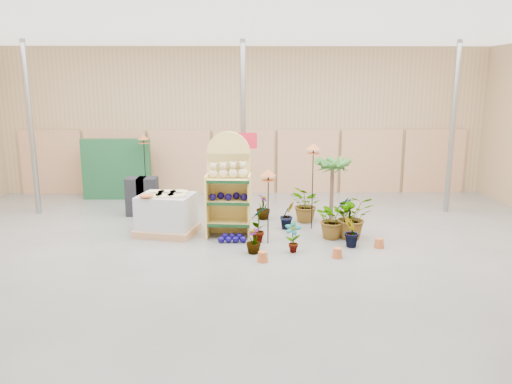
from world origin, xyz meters
The scene contains 24 objects.
room centered at (0.00, 0.91, 2.21)m, with size 15.20×12.10×4.70m.
display_shelf centered at (-0.32, 1.51, 1.08)m, with size 1.03×0.70×2.36m.
teddy_bears centered at (-0.29, 1.40, 1.49)m, with size 0.87×0.23×0.37m.
gazing_balls_shelf centered at (-0.32, 1.37, 0.93)m, with size 0.87×0.30×0.16m.
gazing_balls_floor centered at (-0.23, 0.98, 0.07)m, with size 0.63×0.39×0.15m.
pallet_stack centered at (-1.76, 1.58, 0.47)m, with size 1.51×1.35×0.97m.
charcoal_planters centered at (-2.67, 3.28, 0.50)m, with size 0.80×0.50×1.00m.
trellis_stock centered at (-3.80, 5.20, 0.90)m, with size 2.00×0.30×1.80m, color #174B28.
offer_sign centered at (0.10, 2.98, 1.57)m, with size 0.50×0.08×2.20m.
bird_table_front centered at (0.55, 0.84, 1.52)m, with size 0.34×0.34×1.64m.
bird_table_right centered at (1.64, 1.94, 1.91)m, with size 0.34×0.34×2.06m.
bird_table_back centered at (-2.84, 4.64, 1.85)m, with size 0.34×0.34×1.99m.
palm centered at (2.23, 2.68, 1.44)m, with size 0.70×0.70×1.69m.
potted_plant_0 centered at (0.35, 0.95, 0.41)m, with size 0.43×0.29×0.82m, color #2C6423.
potted_plant_2 centered at (2.02, 1.21, 0.45)m, with size 0.81×0.70×0.90m, color #2C6423.
potted_plant_3 centered at (2.44, 1.40, 0.36)m, with size 0.41×0.41×0.73m, color #2C6423.
potted_plant_4 centered at (2.43, 2.03, 0.39)m, with size 0.41×0.28×0.77m, color #2C6423.
potted_plant_5 centered at (1.06, 1.94, 0.34)m, with size 0.38×0.30×0.68m, color #2C6423.
potted_plant_6 centered at (1.59, 2.51, 0.46)m, with size 0.82×0.71×0.91m, color #2C6423.
potted_plant_7 centered at (0.23, 0.20, 0.27)m, with size 0.31×0.31×0.54m, color #2C6423.
potted_plant_8 centered at (1.04, 0.24, 0.32)m, with size 0.34×0.23×0.65m, color #2C6423.
potted_plant_9 centered at (2.31, 0.52, 0.34)m, with size 0.38×0.31×0.69m, color #2C6423.
potted_plant_10 centered at (2.46, 1.17, 0.51)m, with size 0.91×0.79×1.01m, color #2C6423.
potted_plant_11 centered at (0.51, 2.81, 0.32)m, with size 0.36×0.36×0.64m, color #2C6423.
Camera 1 is at (0.11, -9.54, 3.44)m, focal length 35.00 mm.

